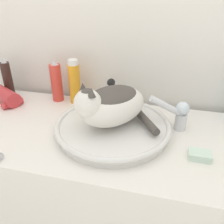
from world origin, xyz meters
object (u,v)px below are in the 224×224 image
(faucet, at_px, (178,113))
(cat, at_px, (111,104))
(spray_bottle_trigger, at_px, (56,82))
(hair_dryer, at_px, (5,96))
(soap_bar, at_px, (200,155))
(shampoo_bottle_tall, at_px, (75,82))
(deodorant_stick, at_px, (111,93))
(hairspray_can_black, at_px, (7,78))

(faucet, bearing_deg, cat, 1.51)
(cat, height_order, faucet, cat)
(spray_bottle_trigger, bearing_deg, hair_dryer, -159.42)
(soap_bar, bearing_deg, hair_dryer, 166.62)
(shampoo_bottle_tall, distance_m, spray_bottle_trigger, 0.09)
(shampoo_bottle_tall, distance_m, soap_bar, 0.62)
(shampoo_bottle_tall, height_order, deodorant_stick, shampoo_bottle_tall)
(hair_dryer, bearing_deg, faucet, -154.97)
(faucet, bearing_deg, soap_bar, 96.94)
(soap_bar, bearing_deg, deodorant_stick, 141.79)
(hairspray_can_black, height_order, spray_bottle_trigger, spray_bottle_trigger)
(hair_dryer, bearing_deg, cat, -165.34)
(faucet, xyz_separation_m, soap_bar, (0.08, -0.16, -0.06))
(hairspray_can_black, bearing_deg, spray_bottle_trigger, 0.00)
(cat, bearing_deg, spray_bottle_trigger, -84.93)
(deodorant_stick, xyz_separation_m, spray_bottle_trigger, (-0.26, 0.00, 0.03))
(shampoo_bottle_tall, xyz_separation_m, hairspray_can_black, (-0.35, 0.00, -0.01))
(hairspray_can_black, bearing_deg, hair_dryer, -67.70)
(shampoo_bottle_tall, bearing_deg, soap_bar, -28.18)
(deodorant_stick, relative_size, hair_dryer, 0.66)
(cat, distance_m, spray_bottle_trigger, 0.39)
(deodorant_stick, distance_m, hairspray_can_black, 0.53)
(shampoo_bottle_tall, bearing_deg, cat, -43.89)
(spray_bottle_trigger, bearing_deg, soap_bar, -24.64)
(hairspray_can_black, xyz_separation_m, soap_bar, (0.90, -0.29, -0.08))
(cat, relative_size, hairspray_can_black, 1.72)
(cat, distance_m, hair_dryer, 0.57)
(faucet, height_order, spray_bottle_trigger, spray_bottle_trigger)
(spray_bottle_trigger, bearing_deg, hairspray_can_black, 180.00)
(deodorant_stick, height_order, spray_bottle_trigger, spray_bottle_trigger)
(cat, distance_m, deodorant_stick, 0.23)
(shampoo_bottle_tall, distance_m, hair_dryer, 0.34)
(faucet, relative_size, soap_bar, 2.13)
(cat, distance_m, soap_bar, 0.34)
(spray_bottle_trigger, bearing_deg, deodorant_stick, 0.00)
(hair_dryer, distance_m, soap_bar, 0.89)
(faucet, relative_size, spray_bottle_trigger, 0.77)
(faucet, xyz_separation_m, hair_dryer, (-0.79, 0.04, -0.04))
(deodorant_stick, xyz_separation_m, hairspray_can_black, (-0.53, 0.00, 0.02))
(cat, bearing_deg, hair_dryer, -64.12)
(faucet, xyz_separation_m, shampoo_bottle_tall, (-0.47, 0.13, 0.03))
(hairspray_can_black, bearing_deg, deodorant_stick, 0.00)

